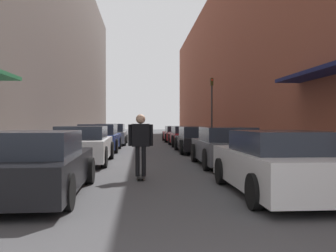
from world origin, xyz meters
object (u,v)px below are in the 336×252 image
at_px(parked_car_left_1, 84,145).
at_px(parked_car_left_3, 111,135).
at_px(parked_car_left_2, 99,138).
at_px(traffic_light, 212,104).
at_px(parked_car_left_0, 36,165).
at_px(parked_car_right_3, 186,136).
at_px(skateboarder, 141,139).
at_px(parked_car_right_1, 226,147).
at_px(parked_car_right_4, 177,134).
at_px(parked_car_right_0, 278,164).
at_px(parked_car_right_2, 197,140).

xyz_separation_m(parked_car_left_1, parked_car_left_3, (0.07, 11.30, 0.01)).
relative_size(parked_car_left_2, traffic_light, 1.20).
xyz_separation_m(parked_car_left_0, parked_car_right_3, (4.81, 15.32, -0.00)).
distance_m(skateboarder, traffic_light, 13.35).
height_order(parked_car_right_1, parked_car_right_4, parked_car_right_1).
height_order(parked_car_left_0, parked_car_right_3, parked_car_left_0).
bearing_deg(parked_car_left_0, parked_car_left_3, 89.63).
relative_size(parked_car_right_0, parked_car_right_1, 1.01).
relative_size(parked_car_left_1, skateboarder, 2.82).
height_order(parked_car_left_0, parked_car_right_1, parked_car_right_1).
distance_m(parked_car_left_3, parked_car_right_1, 13.29).
relative_size(parked_car_right_3, parked_car_right_4, 0.84).
xyz_separation_m(parked_car_left_1, parked_car_right_3, (4.77, 9.43, -0.04)).
distance_m(parked_car_left_0, parked_car_right_3, 16.05).
bearing_deg(parked_car_left_2, parked_car_right_0, -67.79).
xyz_separation_m(parked_car_left_1, traffic_light, (6.26, 8.71, 1.90)).
bearing_deg(traffic_light, parked_car_left_1, -125.67).
xyz_separation_m(parked_car_left_0, parked_car_left_3, (0.11, 17.19, 0.04)).
bearing_deg(parked_car_right_1, skateboarder, -135.79).
relative_size(parked_car_left_0, parked_car_right_4, 0.92).
height_order(parked_car_right_1, skateboarder, skateboarder).
relative_size(skateboarder, traffic_light, 0.41).
relative_size(parked_car_left_0, traffic_light, 1.11).
bearing_deg(skateboarder, traffic_light, 71.31).
relative_size(parked_car_left_1, parked_car_left_3, 0.98).
relative_size(parked_car_left_3, skateboarder, 2.87).
bearing_deg(parked_car_right_1, traffic_light, 81.69).
bearing_deg(parked_car_left_0, parked_car_left_2, 90.16).
xyz_separation_m(parked_car_left_0, parked_car_right_0, (4.77, -0.21, 0.01)).
bearing_deg(parked_car_left_2, parked_car_right_4, 62.43).
bearing_deg(parked_car_right_1, parked_car_right_2, 91.21).
distance_m(parked_car_right_2, parked_car_right_4, 10.41).
xyz_separation_m(parked_car_right_0, traffic_light, (1.53, 14.82, 1.92)).
relative_size(parked_car_right_1, parked_car_right_2, 0.97).
height_order(parked_car_left_3, parked_car_right_2, parked_car_left_3).
height_order(parked_car_right_4, traffic_light, traffic_light).
bearing_deg(parked_car_right_2, skateboarder, -107.86).
bearing_deg(parked_car_left_1, parked_car_right_2, 43.86).
distance_m(parked_car_left_1, parked_car_right_4, 15.67).
bearing_deg(parked_car_right_2, parked_car_left_1, -136.14).
bearing_deg(parked_car_right_2, parked_car_left_3, 124.30).
relative_size(parked_car_left_0, parked_car_right_3, 1.10).
height_order(parked_car_left_1, parked_car_right_1, parked_car_left_1).
xyz_separation_m(parked_car_right_0, parked_car_right_3, (0.04, 15.53, -0.01)).
relative_size(parked_car_left_0, parked_car_right_1, 1.06).
relative_size(parked_car_right_4, skateboarder, 2.90).
height_order(skateboarder, traffic_light, traffic_light).
distance_m(parked_car_left_2, parked_car_right_4, 10.46).
relative_size(parked_car_left_0, parked_car_left_2, 0.93).
height_order(parked_car_left_1, parked_car_right_0, parked_car_left_1).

